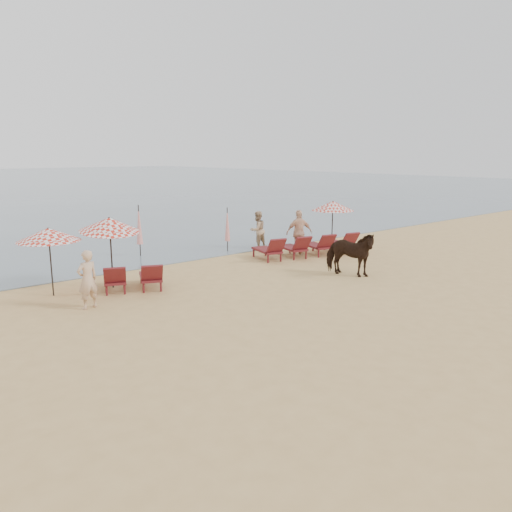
% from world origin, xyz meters
% --- Properties ---
extents(ground, '(120.00, 120.00, 0.00)m').
position_xyz_m(ground, '(0.00, 0.00, 0.00)').
color(ground, tan).
rests_on(ground, ground).
extents(lounger_cluster_left, '(2.30, 2.26, 0.63)m').
position_xyz_m(lounger_cluster_left, '(-3.05, 7.43, 0.44)').
color(lounger_cluster_left, maroon).
rests_on(lounger_cluster_left, ground).
extents(lounger_cluster_right, '(4.58, 2.80, 0.68)m').
position_xyz_m(lounger_cluster_right, '(5.02, 7.65, 0.47)').
color(lounger_cluster_right, maroon).
rests_on(lounger_cluster_right, ground).
extents(umbrella_open_left_a, '(1.86, 1.86, 2.11)m').
position_xyz_m(umbrella_open_left_a, '(-5.22, 8.45, 1.90)').
color(umbrella_open_left_a, black).
rests_on(umbrella_open_left_a, ground).
extents(umbrella_open_left_b, '(1.88, 1.91, 2.39)m').
position_xyz_m(umbrella_open_left_b, '(-3.41, 8.17, 2.07)').
color(umbrella_open_left_b, black).
rests_on(umbrella_open_left_b, ground).
extents(umbrella_open_right, '(1.84, 1.84, 2.25)m').
position_xyz_m(umbrella_open_right, '(6.69, 7.76, 2.02)').
color(umbrella_open_right, black).
rests_on(umbrella_open_right, ground).
extents(umbrella_closed_left, '(0.27, 0.27, 2.19)m').
position_xyz_m(umbrella_closed_left, '(-0.40, 12.16, 1.35)').
color(umbrella_closed_left, black).
rests_on(umbrella_closed_left, ground).
extents(umbrella_closed_right, '(0.24, 0.24, 1.96)m').
position_xyz_m(umbrella_closed_right, '(3.10, 10.69, 1.21)').
color(umbrella_closed_right, black).
rests_on(umbrella_closed_right, ground).
extents(cow, '(1.42, 2.08, 1.61)m').
position_xyz_m(cow, '(3.73, 4.31, 0.81)').
color(cow, black).
rests_on(cow, ground).
extents(beachgoer_left, '(0.66, 0.49, 1.67)m').
position_xyz_m(beachgoer_left, '(-4.87, 6.49, 0.84)').
color(beachgoer_left, tan).
rests_on(beachgoer_left, ground).
extents(beachgoer_right_a, '(0.87, 0.70, 1.72)m').
position_xyz_m(beachgoer_right_a, '(4.56, 10.36, 0.86)').
color(beachgoer_right_a, tan).
rests_on(beachgoer_right_a, ground).
extents(beachgoer_right_b, '(1.22, 0.93, 1.93)m').
position_xyz_m(beachgoer_right_b, '(5.02, 8.14, 0.97)').
color(beachgoer_right_b, '#E2B08D').
rests_on(beachgoer_right_b, ground).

